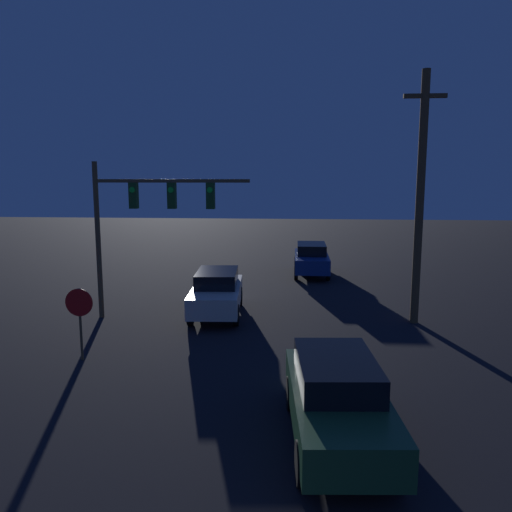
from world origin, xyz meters
TOP-DOWN VIEW (x-y plane):
  - car_near at (1.88, 7.60)m, footprint 2.04×4.46m
  - car_mid at (-1.84, 16.31)m, footprint 2.01×4.45m
  - car_far at (1.85, 24.32)m, footprint 1.77×4.34m
  - traffic_signal_mast at (-4.30, 15.62)m, footprint 5.52×0.30m
  - stop_sign at (-4.84, 11.36)m, footprint 0.77×0.07m
  - utility_pole at (5.21, 15.84)m, footprint 1.39×0.28m

SIDE VIEW (x-z plane):
  - car_near at x=1.88m, z-range 0.05..1.67m
  - car_mid at x=-1.84m, z-range 0.05..1.67m
  - car_far at x=1.85m, z-range 0.05..1.67m
  - stop_sign at x=-4.84m, z-range 0.41..2.44m
  - traffic_signal_mast at x=-4.30m, z-range 1.08..6.66m
  - utility_pole at x=5.21m, z-range 0.13..8.65m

